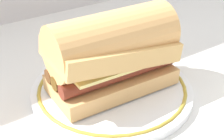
{
  "coord_description": "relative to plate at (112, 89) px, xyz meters",
  "views": [
    {
      "loc": [
        -0.23,
        -0.36,
        0.32
      ],
      "look_at": [
        0.03,
        0.03,
        0.04
      ],
      "focal_mm": 54.16,
      "sensor_mm": 36.0,
      "label": 1
    }
  ],
  "objects": [
    {
      "name": "ground_plane",
      "position": [
        -0.03,
        -0.03,
        -0.01
      ],
      "size": [
        1.5,
        1.5,
        0.0
      ],
      "primitive_type": "plane",
      "color": "silver"
    },
    {
      "name": "plate",
      "position": [
        0.0,
        0.0,
        0.0
      ],
      "size": [
        0.26,
        0.26,
        0.01
      ],
      "color": "white",
      "rests_on": "ground_plane"
    },
    {
      "name": "sausage_sandwich",
      "position": [
        -0.0,
        0.0,
        0.07
      ],
      "size": [
        0.2,
        0.11,
        0.13
      ],
      "rotation": [
        0.0,
        0.0,
        -0.04
      ],
      "color": "#E2A968",
      "rests_on": "plate"
    }
  ]
}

